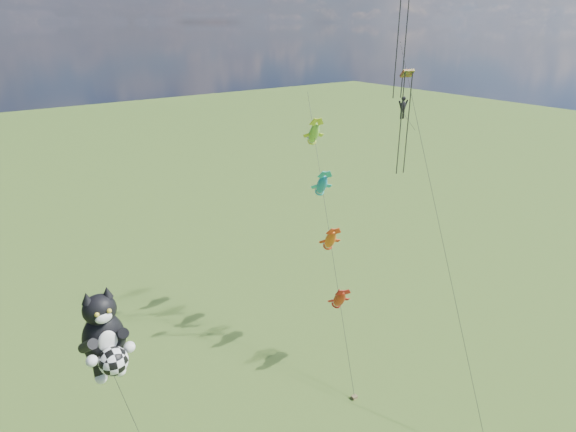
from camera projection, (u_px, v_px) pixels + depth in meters
cat_kite_rig at (105, 337)px, 25.99m from camera, size 2.84×4.23×11.89m
fish_windsock_rig at (326, 212)px, 38.17m from camera, size 6.83×14.53×19.28m
parafoil_rig at (406, 99)px, 35.10m from camera, size 7.38×16.34×27.26m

